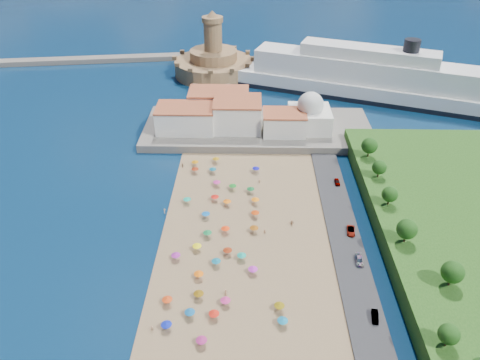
{
  "coord_description": "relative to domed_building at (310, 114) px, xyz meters",
  "views": [
    {
      "loc": [
        6.7,
        -95.43,
        85.63
      ],
      "look_at": [
        4.0,
        25.0,
        8.0
      ],
      "focal_mm": 35.0,
      "sensor_mm": 36.0,
      "label": 1
    }
  ],
  "objects": [
    {
      "name": "breakwater",
      "position": [
        -140.0,
        82.0,
        -7.67
      ],
      "size": [
        199.03,
        34.77,
        2.6
      ],
      "primitive_type": "cube",
      "rotation": [
        0.0,
        0.0,
        0.14
      ],
      "color": "#59544C",
      "rests_on": "ground"
    },
    {
      "name": "beachgoers",
      "position": [
        -30.55,
        -73.43,
        -7.84
      ],
      "size": [
        39.32,
        101.8,
        1.87
      ],
      "color": "tan",
      "rests_on": "beach"
    },
    {
      "name": "waterfront_buildings",
      "position": [
        -33.05,
        2.64,
        -1.1
      ],
      "size": [
        57.0,
        29.0,
        11.0
      ],
      "color": "silver",
      "rests_on": "terrace"
    },
    {
      "name": "cruise_ship",
      "position": [
        29.74,
        40.16,
        -0.56
      ],
      "size": [
        128.88,
        63.18,
        28.43
      ],
      "color": "black",
      "rests_on": "ground"
    },
    {
      "name": "terrace",
      "position": [
        -20.0,
        2.0,
        -7.47
      ],
      "size": [
        90.0,
        36.0,
        3.0
      ],
      "primitive_type": "cube",
      "color": "#59544C",
      "rests_on": "ground"
    },
    {
      "name": "jetty",
      "position": [
        -42.0,
        37.0,
        -7.77
      ],
      "size": [
        18.0,
        70.0,
        2.4
      ],
      "primitive_type": "cube",
      "color": "#59544C",
      "rests_on": "ground"
    },
    {
      "name": "ground",
      "position": [
        -30.0,
        -71.0,
        -8.97
      ],
      "size": [
        700.0,
        700.0,
        0.0
      ],
      "primitive_type": "plane",
      "color": "#071938",
      "rests_on": "ground"
    },
    {
      "name": "hillside_trees",
      "position": [
        18.53,
        -78.77,
        0.99
      ],
      "size": [
        12.2,
        111.12,
        7.14
      ],
      "color": "#382314",
      "rests_on": "hillside"
    },
    {
      "name": "beach_parasols",
      "position": [
        -31.01,
        -81.94,
        -6.83
      ],
      "size": [
        32.37,
        115.77,
        2.2
      ],
      "color": "gray",
      "rests_on": "beach"
    },
    {
      "name": "parked_cars",
      "position": [
        6.0,
        -66.57,
        -7.6
      ],
      "size": [
        2.92,
        60.69,
        1.38
      ],
      "color": "gray",
      "rests_on": "promenade"
    },
    {
      "name": "domed_building",
      "position": [
        0.0,
        0.0,
        0.0
      ],
      "size": [
        16.0,
        16.0,
        15.0
      ],
      "color": "silver",
      "rests_on": "terrace"
    },
    {
      "name": "fortress",
      "position": [
        -42.0,
        67.0,
        -2.29
      ],
      "size": [
        40.0,
        40.0,
        32.4
      ],
      "color": "#96744B",
      "rests_on": "ground"
    }
  ]
}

